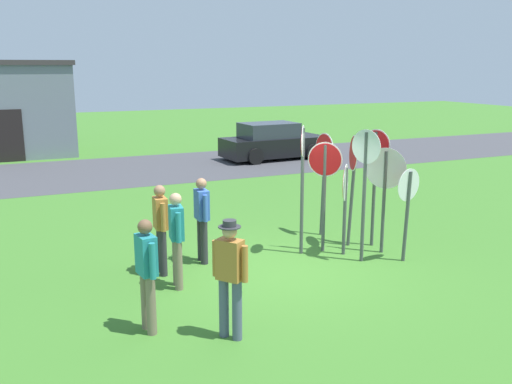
# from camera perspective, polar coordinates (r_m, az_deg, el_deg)

# --- Properties ---
(ground_plane) EXTENTS (80.00, 80.00, 0.00)m
(ground_plane) POSITION_cam_1_polar(r_m,az_deg,el_deg) (10.78, 2.85, -7.88)
(ground_plane) COLOR #3D7528
(street_asphalt) EXTENTS (60.00, 6.40, 0.01)m
(street_asphalt) POSITION_cam_1_polar(r_m,az_deg,el_deg) (21.53, -11.33, 2.33)
(street_asphalt) COLOR #424247
(street_asphalt) RESTS_ON ground
(building_background) EXTENTS (5.49, 4.32, 4.02)m
(building_background) POSITION_cam_1_polar(r_m,az_deg,el_deg) (26.62, -24.07, 7.79)
(building_background) COLOR slate
(building_background) RESTS_ON ground
(parked_car_on_street) EXTENTS (4.39, 2.20, 1.51)m
(parked_car_on_street) POSITION_cam_1_polar(r_m,az_deg,el_deg) (23.33, 1.71, 5.05)
(parked_car_on_street) COLOR black
(parked_car_on_street) RESTS_ON ground
(stop_sign_rear_right) EXTENTS (0.33, 0.72, 2.39)m
(stop_sign_rear_right) POSITION_cam_1_polar(r_m,az_deg,el_deg) (11.95, 9.81, 2.13)
(stop_sign_rear_right) COLOR #474C4C
(stop_sign_rear_right) RESTS_ON ground
(stop_sign_low_front) EXTENTS (0.58, 0.62, 2.19)m
(stop_sign_low_front) POSITION_cam_1_polar(r_m,az_deg,el_deg) (11.64, 12.96, 1.07)
(stop_sign_low_front) COLOR #474C4C
(stop_sign_low_front) RESTS_ON ground
(stop_sign_leaning_right) EXTENTS (0.23, 0.62, 2.62)m
(stop_sign_leaning_right) POSITION_cam_1_polar(r_m,az_deg,el_deg) (10.97, 11.02, 1.74)
(stop_sign_leaning_right) COLOR #474C4C
(stop_sign_leaning_right) RESTS_ON ground
(stop_sign_nearest) EXTENTS (0.55, 0.46, 2.29)m
(stop_sign_nearest) POSITION_cam_1_polar(r_m,az_deg,el_deg) (11.50, 6.99, 1.41)
(stop_sign_nearest) COLOR #474C4C
(stop_sign_nearest) RESTS_ON ground
(stop_sign_far_back) EXTENTS (0.35, 0.53, 2.65)m
(stop_sign_far_back) POSITION_cam_1_polar(r_m,az_deg,el_deg) (11.26, 4.74, 2.22)
(stop_sign_far_back) COLOR #474C4C
(stop_sign_far_back) RESTS_ON ground
(stop_sign_tallest) EXTENTS (0.14, 0.67, 2.34)m
(stop_sign_tallest) POSITION_cam_1_polar(r_m,az_deg,el_deg) (12.66, 6.90, 2.52)
(stop_sign_tallest) COLOR #474C4C
(stop_sign_tallest) RESTS_ON ground
(stop_sign_rear_left) EXTENTS (0.63, 0.19, 1.87)m
(stop_sign_rear_left) POSITION_cam_1_polar(r_m,az_deg,el_deg) (11.26, 15.16, -0.77)
(stop_sign_rear_left) COLOR #474C4C
(stop_sign_rear_left) RESTS_ON ground
(stop_sign_center_cluster) EXTENTS (0.49, 0.58, 1.88)m
(stop_sign_center_cluster) POSITION_cam_1_polar(r_m,az_deg,el_deg) (11.41, 9.05, -0.21)
(stop_sign_center_cluster) COLOR #474C4C
(stop_sign_center_cluster) RESTS_ON ground
(stop_sign_leaning_left) EXTENTS (0.29, 0.57, 2.51)m
(stop_sign_leaning_left) POSITION_cam_1_polar(r_m,az_deg,el_deg) (12.03, 12.00, 2.25)
(stop_sign_leaning_left) COLOR #474C4C
(stop_sign_leaning_left) RESTS_ON ground
(person_in_teal) EXTENTS (0.23, 0.57, 1.69)m
(person_in_teal) POSITION_cam_1_polar(r_m,az_deg,el_deg) (10.94, -5.52, -2.39)
(person_in_teal) COLOR #2D2D33
(person_in_teal) RESTS_ON ground
(person_holding_notes) EXTENTS (0.24, 0.57, 1.69)m
(person_holding_notes) POSITION_cam_1_polar(r_m,az_deg,el_deg) (10.41, -9.65, -3.29)
(person_holding_notes) COLOR #2D2D33
(person_holding_notes) RESTS_ON ground
(person_in_dark_shirt) EXTENTS (0.27, 0.57, 1.69)m
(person_in_dark_shirt) POSITION_cam_1_polar(r_m,az_deg,el_deg) (9.74, -8.07, -4.35)
(person_in_dark_shirt) COLOR #7A6B56
(person_in_dark_shirt) RESTS_ON ground
(person_in_blue) EXTENTS (0.26, 0.57, 1.69)m
(person_in_blue) POSITION_cam_1_polar(r_m,az_deg,el_deg) (8.22, -11.03, -7.74)
(person_in_blue) COLOR #7A6B56
(person_in_blue) RESTS_ON ground
(person_near_signs) EXTENTS (0.39, 0.48, 1.74)m
(person_near_signs) POSITION_cam_1_polar(r_m,az_deg,el_deg) (7.88, -2.65, -8.16)
(person_near_signs) COLOR #4C5670
(person_near_signs) RESTS_ON ground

